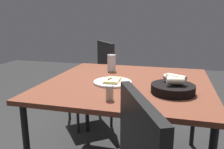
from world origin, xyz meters
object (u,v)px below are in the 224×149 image
at_px(bread_basket, 173,88).
at_px(beer_glass, 112,64).
at_px(pepper_shaker, 110,93).
at_px(dining_table, 128,88).
at_px(chair_far, 96,78).
at_px(pizza_plate, 113,82).

xyz_separation_m(bread_basket, beer_glass, (-0.49, -0.53, 0.03)).
height_order(beer_glass, pepper_shaker, beer_glass).
bearing_deg(dining_table, beer_glass, -145.89).
relative_size(bread_basket, beer_glass, 1.88).
distance_m(dining_table, beer_glass, 0.38).
height_order(dining_table, beer_glass, beer_glass).
bearing_deg(bread_basket, dining_table, -120.81).
bearing_deg(beer_glass, pepper_shaker, 14.20).
relative_size(dining_table, chair_far, 1.27).
height_order(pizza_plate, pepper_shaker, pepper_shaker).
bearing_deg(beer_glass, pizza_plate, 16.15).
bearing_deg(pizza_plate, dining_table, 125.01).
bearing_deg(beer_glass, bread_basket, 46.83).
bearing_deg(bread_basket, beer_glass, -133.17).
height_order(dining_table, bread_basket, bread_basket).
xyz_separation_m(pizza_plate, bread_basket, (0.12, 0.42, 0.02)).
relative_size(pizza_plate, chair_far, 0.29).
distance_m(dining_table, chair_far, 0.95).
bearing_deg(dining_table, pizza_plate, -54.99).
bearing_deg(pizza_plate, pepper_shaker, 12.05).
bearing_deg(dining_table, chair_far, -146.66).
bearing_deg(chair_far, dining_table, 33.34).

